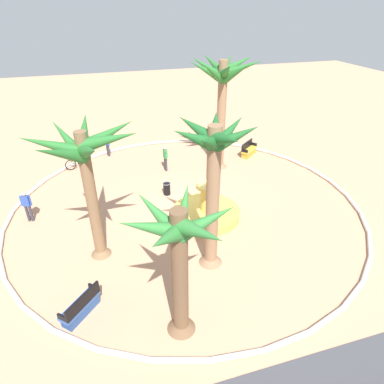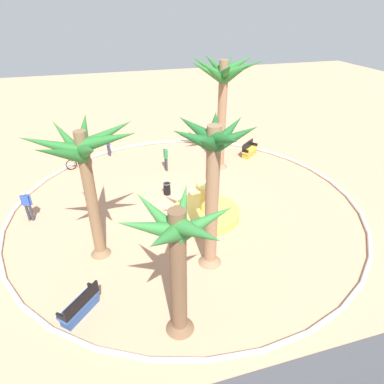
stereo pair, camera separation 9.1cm
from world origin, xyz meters
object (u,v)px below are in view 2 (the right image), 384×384
object	(u,v)px
trash_bin	(167,188)
bench_east	(249,151)
palm_tree_near_fountain	(177,248)
palm_tree_mid_plaza	(223,86)
person_cyclist_photo	(27,204)
person_pedestrian_stroll	(166,157)
palm_tree_far_side	(213,167)
person_cyclist_helmet	(108,144)
bench_west	(80,307)
bicycle_red_frame	(79,163)
palm_tree_by_curb	(85,161)
fountain	(206,212)

from	to	relation	value
trash_bin	bench_east	bearing A→B (deg)	-151.42
palm_tree_near_fountain	palm_tree_mid_plaza	bearing A→B (deg)	-116.31
person_cyclist_photo	person_pedestrian_stroll	xyz separation A→B (m)	(-7.81, -3.67, -0.01)
palm_tree_near_fountain	palm_tree_far_side	distance (m)	3.67
palm_tree_far_side	person_pedestrian_stroll	world-z (taller)	palm_tree_far_side
trash_bin	person_cyclist_helmet	size ratio (longest dim) A/B	0.45
bench_west	bicycle_red_frame	size ratio (longest dim) A/B	0.90
palm_tree_by_curb	person_cyclist_helmet	bearing A→B (deg)	-95.80
palm_tree_by_curb	bench_west	bearing A→B (deg)	74.98
person_cyclist_helmet	palm_tree_by_curb	bearing A→B (deg)	84.20
palm_tree_far_side	fountain	bearing A→B (deg)	-105.43
bicycle_red_frame	trash_bin	bearing A→B (deg)	134.30
palm_tree_near_fountain	palm_tree_by_curb	size ratio (longest dim) A/B	0.86
palm_tree_near_fountain	bench_east	distance (m)	15.54
trash_bin	person_cyclist_helmet	distance (m)	7.11
fountain	person_cyclist_helmet	bearing A→B (deg)	-65.48
bench_east	person_cyclist_helmet	bearing A→B (deg)	-16.00
bench_west	person_cyclist_helmet	world-z (taller)	person_cyclist_helmet
person_pedestrian_stroll	palm_tree_by_curb	bearing A→B (deg)	58.07
person_cyclist_photo	bench_east	bearing A→B (deg)	-162.75
palm_tree_by_curb	person_pedestrian_stroll	size ratio (longest dim) A/B	3.50
palm_tree_by_curb	bench_west	world-z (taller)	palm_tree_by_curb
bench_east	bench_west	bearing A→B (deg)	43.71
palm_tree_near_fountain	bench_east	size ratio (longest dim) A/B	3.28
trash_bin	bench_west	bearing A→B (deg)	57.14
bench_east	bicycle_red_frame	xyz separation A→B (m)	(11.72, -1.26, 0.04)
person_pedestrian_stroll	fountain	bearing A→B (deg)	97.95
palm_tree_by_curb	person_cyclist_photo	world-z (taller)	palm_tree_by_curb
bench_east	palm_tree_far_side	bearing A→B (deg)	57.20
palm_tree_near_fountain	person_cyclist_helmet	size ratio (longest dim) A/B	3.14
bench_west	trash_bin	size ratio (longest dim) A/B	2.07
palm_tree_mid_plaza	person_cyclist_helmet	size ratio (longest dim) A/B	4.35
bench_west	trash_bin	distance (m)	8.77
palm_tree_far_side	palm_tree_near_fountain	bearing A→B (deg)	54.11
palm_tree_near_fountain	palm_tree_mid_plaza	distance (m)	13.00
bench_east	person_cyclist_helmet	world-z (taller)	person_cyclist_helmet
palm_tree_far_side	palm_tree_mid_plaza	bearing A→B (deg)	-112.73
fountain	bicycle_red_frame	size ratio (longest dim) A/B	2.03
palm_tree_mid_plaza	person_cyclist_photo	size ratio (longest dim) A/B	4.13
bicycle_red_frame	palm_tree_mid_plaza	bearing A→B (deg)	165.12
bench_east	person_cyclist_helmet	xyz separation A→B (m)	(9.67, -2.77, 0.56)
palm_tree_far_side	person_cyclist_photo	size ratio (longest dim) A/B	3.72
palm_tree_mid_plaza	fountain	bearing A→B (deg)	63.18
palm_tree_mid_plaza	person_pedestrian_stroll	xyz separation A→B (m)	(3.55, -0.44, -4.33)
palm_tree_near_fountain	trash_bin	bearing A→B (deg)	-99.83
palm_tree_mid_plaza	bench_east	world-z (taller)	palm_tree_mid_plaza
palm_tree_by_curb	palm_tree_mid_plaza	bearing A→B (deg)	-139.83
bench_east	bicycle_red_frame	world-z (taller)	bench_east
palm_tree_near_fountain	bench_west	distance (m)	4.79
bench_east	trash_bin	distance (m)	7.80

